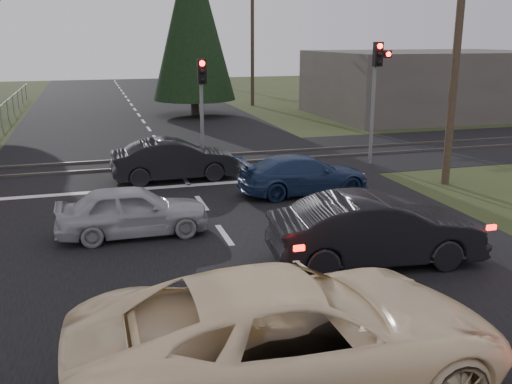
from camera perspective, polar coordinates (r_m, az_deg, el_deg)
name	(u,v)px	position (r m, az deg, el deg)	size (l,w,h in m)	color
ground	(258,282)	(11.89, 0.20, -9.01)	(120.00, 120.00, 0.00)	#2F3B1A
road	(181,174)	(21.19, -7.53, 1.82)	(14.00, 100.00, 0.01)	black
rail_corridor	(173,163)	(23.12, -8.32, 2.93)	(120.00, 8.00, 0.01)	black
stop_line	(189,185)	(19.47, -6.70, 0.66)	(13.00, 0.35, 0.00)	silver
rail_near	(176,166)	(22.34, -8.03, 2.62)	(120.00, 0.12, 0.10)	#59544C
rail_far	(170,158)	(23.89, -8.60, 3.42)	(120.00, 0.12, 0.10)	#59544C
traffic_signal_right	(377,79)	(22.59, 12.00, 10.96)	(0.68, 0.48, 4.70)	slate
traffic_signal_center	(202,95)	(21.56, -5.42, 9.67)	(0.32, 0.48, 4.10)	slate
utility_pole_near	(458,42)	(20.07, 19.51, 13.97)	(1.80, 0.26, 9.00)	#4C3D2D
utility_pole_mid	(252,39)	(42.02, -0.36, 15.06)	(1.80, 0.26, 9.00)	#4C3D2D
utility_pole_far	(191,38)	(66.41, -6.54, 15.05)	(1.80, 0.26, 9.00)	#4C3D2D
conifer_tree	(192,18)	(37.00, -6.37, 16.90)	(5.20, 5.20, 11.00)	#473D33
building_right	(429,83)	(38.76, 16.94, 10.36)	(14.00, 10.00, 4.00)	#59514C
cream_coupe	(293,334)	(8.25, 3.73, -14.01)	(2.86, 6.21, 1.72)	#FFE6B6
dark_hatchback	(376,230)	(12.84, 11.89, -3.78)	(1.63, 4.67, 1.54)	black
silver_car	(133,211)	(14.71, -12.23, -1.85)	(1.52, 3.79, 1.29)	#A4A5AC
blue_sedan	(304,175)	(18.32, 4.81, 1.74)	(1.73, 4.24, 1.23)	navy
dark_car_far	(175,160)	(20.19, -8.12, 3.20)	(1.52, 4.36, 1.44)	black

